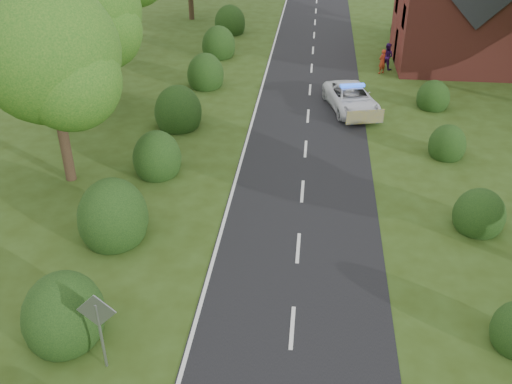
# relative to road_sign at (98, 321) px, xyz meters

# --- Properties ---
(road) EXTENTS (6.00, 70.00, 0.02)m
(road) POSITION_rel_road_sign_xyz_m (5.00, 13.00, -1.64)
(road) COLOR black
(road) RESTS_ON ground
(road_markings) EXTENTS (4.96, 70.00, 0.01)m
(road_markings) POSITION_rel_road_sign_xyz_m (3.40, 10.93, -1.63)
(road_markings) COLOR white
(road_markings) RESTS_ON road
(hedgerow_left) EXTENTS (2.75, 50.41, 3.00)m
(hedgerow_left) POSITION_rel_road_sign_xyz_m (-1.51, 9.69, -0.91)
(hedgerow_left) COLOR black
(hedgerow_left) RESTS_ON ground
(hedgerow_right) EXTENTS (2.10, 45.78, 2.10)m
(hedgerow_right) POSITION_rel_road_sign_xyz_m (11.60, 9.21, -1.10)
(hedgerow_right) COLOR black
(hedgerow_right) RESTS_ON ground
(tree_left_a) EXTENTS (5.74, 5.60, 8.38)m
(tree_left_a) POSITION_rel_road_sign_xyz_m (-4.75, 9.86, 3.69)
(tree_left_a) COLOR #332316
(tree_left_a) RESTS_ON ground
(tree_left_b) EXTENTS (5.74, 5.60, 8.07)m
(tree_left_b) POSITION_rel_road_sign_xyz_m (-6.25, 17.86, 3.39)
(tree_left_b) COLOR #332316
(tree_left_b) RESTS_ON ground
(road_sign) EXTENTS (1.06, 0.08, 2.53)m
(road_sign) POSITION_rel_road_sign_xyz_m (0.00, 0.00, 0.00)
(road_sign) COLOR gray
(road_sign) RESTS_ON ground
(house) EXTENTS (8.00, 7.40, 9.17)m
(house) POSITION_rel_road_sign_xyz_m (14.49, 28.00, 2.13)
(house) COLOR brown
(house) RESTS_ON ground
(police_van) EXTENTS (3.35, 5.21, 1.48)m
(police_van) POSITION_rel_road_sign_xyz_m (7.29, 19.14, -0.99)
(police_van) COLOR white
(police_van) RESTS_ON ground
(pedestrian_red) EXTENTS (0.67, 0.65, 1.55)m
(pedestrian_red) POSITION_rel_road_sign_xyz_m (9.45, 25.52, -0.88)
(pedestrian_red) COLOR #B2351B
(pedestrian_red) RESTS_ON ground
(pedestrian_purple) EXTENTS (1.05, 1.02, 1.71)m
(pedestrian_purple) POSITION_rel_road_sign_xyz_m (9.84, 26.45, -0.80)
(pedestrian_purple) COLOR #3B1560
(pedestrian_purple) RESTS_ON ground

